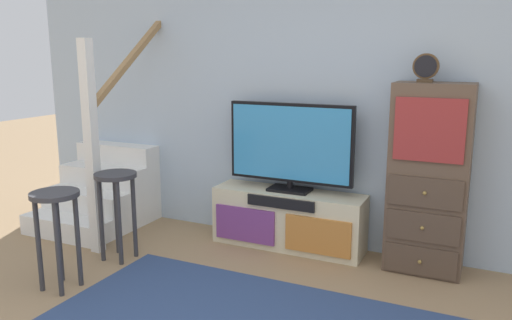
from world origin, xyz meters
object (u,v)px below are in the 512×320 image
at_px(television, 290,145).
at_px(bar_stool_near, 56,217).
at_px(desk_clock, 426,68).
at_px(bar_stool_far, 116,196).
at_px(media_console, 288,219).
at_px(side_cabinet, 428,180).

relative_size(television, bar_stool_near, 1.53).
bearing_deg(desk_clock, bar_stool_far, -159.55).
relative_size(media_console, desk_clock, 6.32).
relative_size(media_console, television, 1.20).
bearing_deg(media_console, bar_stool_near, -129.35).
bearing_deg(side_cabinet, media_console, -179.49).
distance_m(media_console, desk_clock, 1.70).
bearing_deg(bar_stool_far, desk_clock, 20.45).
relative_size(media_console, bar_stool_near, 1.84).
distance_m(media_console, television, 0.66).
bearing_deg(desk_clock, media_console, 179.74).
xyz_separation_m(desk_clock, bar_stool_far, (-2.24, -0.84, -1.03)).
bearing_deg(bar_stool_near, media_console, 50.65).
xyz_separation_m(side_cabinet, bar_stool_far, (-2.32, -0.85, -0.19)).
distance_m(television, desk_clock, 1.26).
distance_m(side_cabinet, desk_clock, 0.84).
xyz_separation_m(television, bar_stool_far, (-1.17, -0.87, -0.37)).
bearing_deg(bar_stool_near, television, 51.10).
xyz_separation_m(television, side_cabinet, (1.14, -0.01, -0.18)).
distance_m(media_console, bar_stool_near, 1.90).
distance_m(desk_clock, bar_stool_far, 2.61).
bearing_deg(bar_stool_near, side_cabinet, 32.10).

